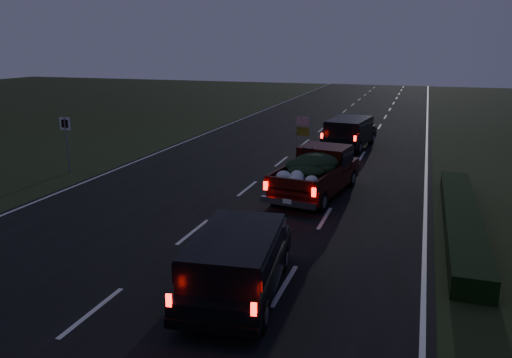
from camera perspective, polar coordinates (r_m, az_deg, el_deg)
The scene contains 7 objects.
ground at distance 15.50m, azimuth -7.20°, elevation -6.05°, with size 120.00×120.00×0.00m, color black.
road_asphalt at distance 15.50m, azimuth -7.20°, elevation -6.02°, with size 14.00×120.00×0.02m, color black.
hedge_row at distance 16.88m, azimuth 22.40°, elevation -4.24°, with size 1.00×10.00×0.60m, color black.
route_sign at distance 23.67m, azimuth -20.86°, elevation 4.64°, with size 0.55×0.08×2.50m.
pickup_truck at distance 18.97m, azimuth 6.96°, elevation 1.05°, with size 2.62×5.25×2.64m.
lead_suv at distance 28.04m, azimuth 10.64°, elevation 5.54°, with size 2.49×4.87×1.34m.
rear_suv at distance 11.31m, azimuth -2.20°, elevation -9.00°, with size 2.38×4.56×1.26m.
Camera 1 is at (6.39, -12.97, 5.58)m, focal length 35.00 mm.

